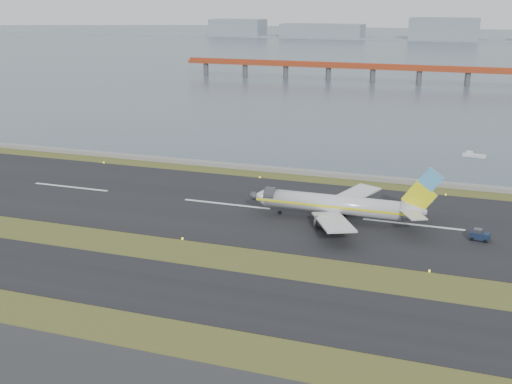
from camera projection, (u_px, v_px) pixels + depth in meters
The scene contains 10 objects.
ground at pixel (164, 254), 113.35m from camera, with size 1000.00×1000.00×0.00m, color #364217.
taxiway_strip at pixel (130, 282), 102.50m from camera, with size 1000.00×18.00×0.10m, color black.
runway_strip at pixel (227, 204), 140.44m from camera, with size 1000.00×45.00×0.10m, color black.
seawall at pixel (269, 169), 167.41m from camera, with size 1000.00×2.50×1.00m, color gray.
bay_water at pixel (419, 51), 528.87m from camera, with size 1400.00×800.00×1.30m, color #41525D.
red_pier at pixel (420, 70), 330.78m from camera, with size 260.00×5.00×10.20m.
far_shoreline at pixel (448, 34), 667.36m from camera, with size 1400.00×80.00×60.50m.
airliner at pixel (339, 205), 129.12m from camera, with size 38.52×32.89×12.80m.
pushback_tug at pixel (480, 235), 119.45m from camera, with size 3.78×2.60×2.24m.
workboat_near at pixel (473, 155), 181.90m from camera, with size 6.69×3.00×1.57m.
Camera 1 is at (49.81, -94.00, 43.81)m, focal length 45.00 mm.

